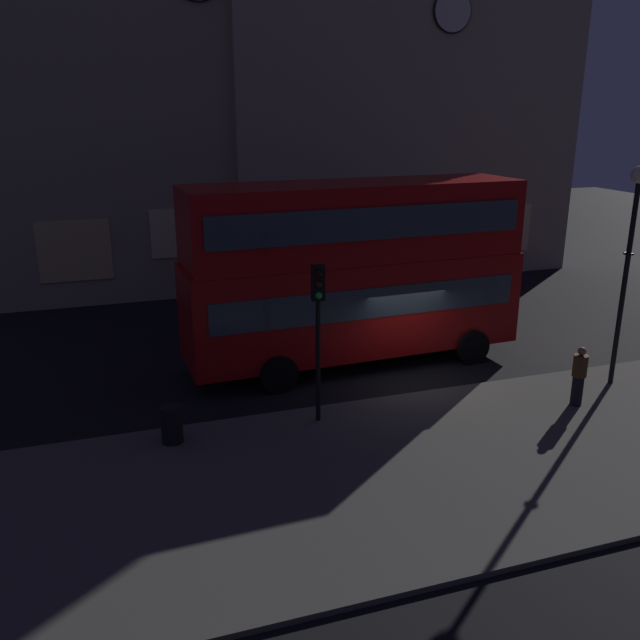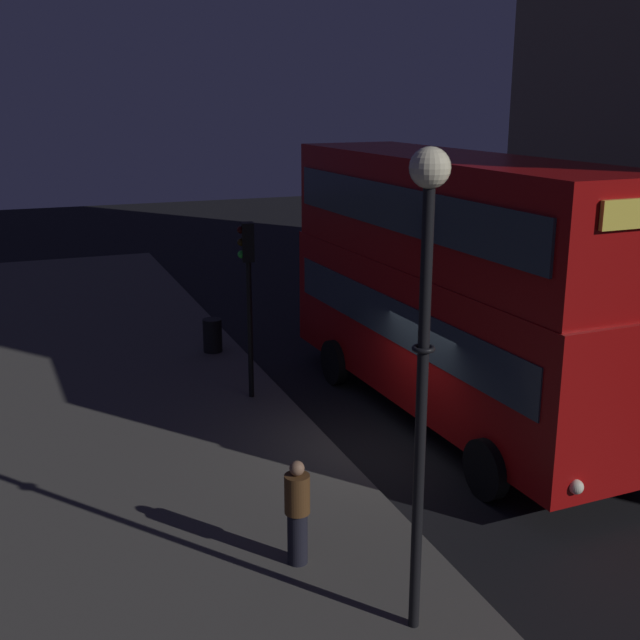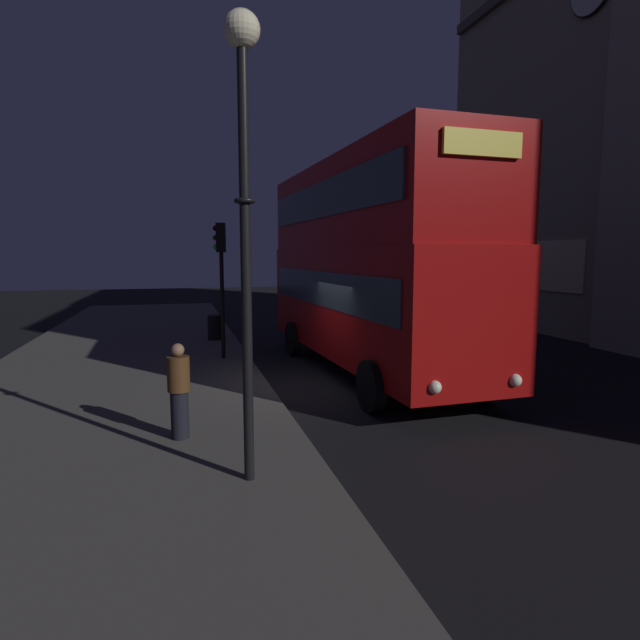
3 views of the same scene
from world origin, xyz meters
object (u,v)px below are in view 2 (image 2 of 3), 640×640
object	(u,v)px
street_lamp	(425,306)
litter_bin	(213,335)
traffic_light_near_kerb	(248,274)
pedestrian	(297,512)
double_decker_bus	(449,276)

from	to	relation	value
street_lamp	litter_bin	bearing A→B (deg)	178.23
street_lamp	litter_bin	size ratio (longest dim) A/B	6.81
traffic_light_near_kerb	pedestrian	distance (m)	7.22
pedestrian	litter_bin	distance (m)	10.52
double_decker_bus	litter_bin	bearing A→B (deg)	-150.77
pedestrian	street_lamp	bearing A→B (deg)	59.55
street_lamp	traffic_light_near_kerb	bearing A→B (deg)	177.56
pedestrian	double_decker_bus	bearing A→B (deg)	166.04
traffic_light_near_kerb	litter_bin	xyz separation A→B (m)	(-3.63, 0.01, -2.43)
street_lamp	pedestrian	xyz separation A→B (m)	(-1.93, -0.91, -3.47)
double_decker_bus	traffic_light_near_kerb	world-z (taller)	double_decker_bus
double_decker_bus	pedestrian	world-z (taller)	double_decker_bus
pedestrian	litter_bin	world-z (taller)	pedestrian
double_decker_bus	pedestrian	distance (m)	7.02
litter_bin	double_decker_bus	bearing A→B (deg)	31.60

